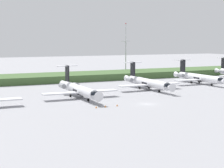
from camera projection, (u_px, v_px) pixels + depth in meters
ground_plane at (103, 90)px, 127.99m from camera, size 500.00×500.00×0.00m
grass_berm at (69, 77)px, 159.44m from camera, size 320.00×20.00×2.82m
regional_jet_third at (78, 89)px, 111.93m from camera, size 22.81×31.00×9.00m
regional_jet_fourth at (147, 82)px, 130.07m from camera, size 22.81×31.00×9.00m
regional_jet_fifth at (198, 77)px, 146.96m from camera, size 22.81×31.00×9.00m
antenna_mast at (126, 54)px, 180.69m from camera, size 4.40×0.50×25.04m
safety_cone_front_marker at (96, 107)px, 94.97m from camera, size 0.44×0.44×0.55m
safety_cone_mid_marker at (105, 106)px, 96.16m from camera, size 0.44×0.44×0.55m
safety_cone_rear_marker at (117, 105)px, 97.68m from camera, size 0.44×0.44×0.55m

